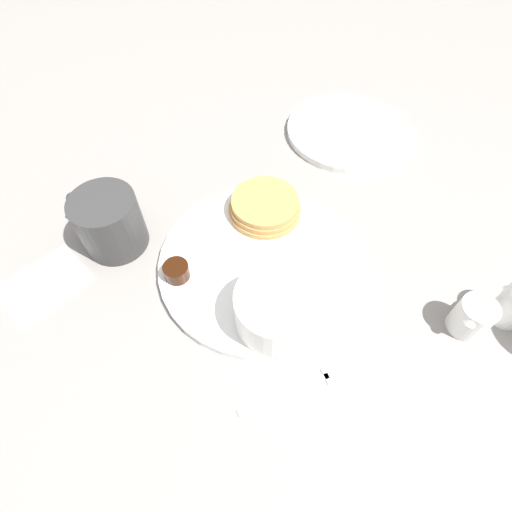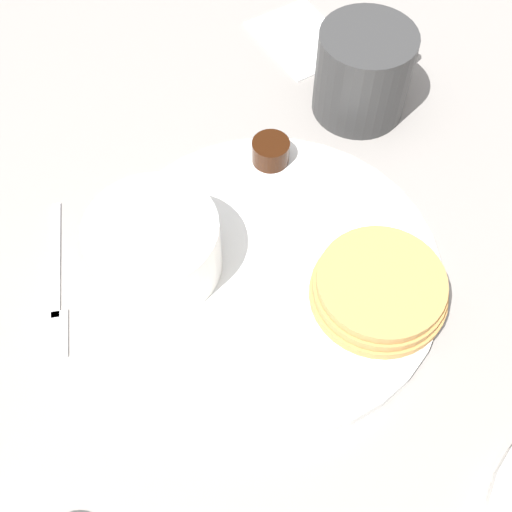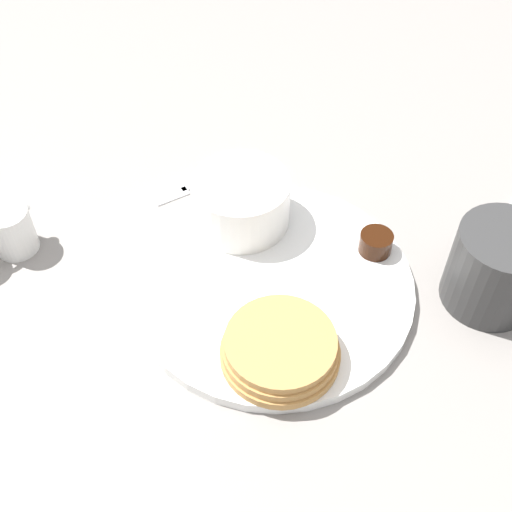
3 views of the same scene
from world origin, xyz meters
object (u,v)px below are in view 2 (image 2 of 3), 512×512
Objects in this scene: bowl at (154,245)px; coffee_mug at (365,72)px; plate at (270,269)px; fork at (55,294)px.

coffee_mug reaches higher than bowl.
coffee_mug is at bearing 120.12° from plate.
bowl reaches higher than fork.
bowl is at bearing -78.19° from coffee_mug.
fork is (-0.08, -0.16, -0.00)m from plate.
bowl is 0.86× the size of coffee_mug.
bowl is 0.27m from coffee_mug.
coffee_mug reaches higher than plate.
bowl is at bearing 69.88° from fork.
plate reaches higher than fork.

